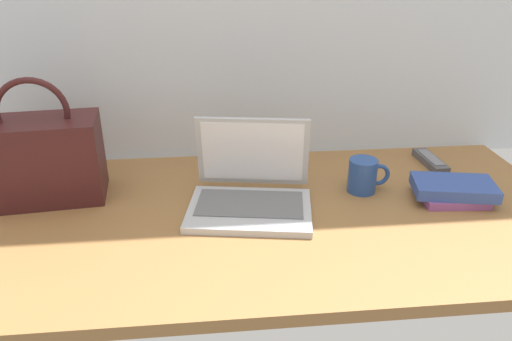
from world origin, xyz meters
TOP-DOWN VIEW (x-y plane):
  - desk at (0.00, 0.00)m, footprint 1.60×0.76m
  - laptop at (-0.03, 0.05)m, footprint 0.34×0.30m
  - coffee_mug at (0.29, 0.09)m, footprint 0.12×0.08m
  - remote_control_near at (0.55, 0.24)m, footprint 0.06×0.16m
  - handbag at (-0.56, 0.14)m, footprint 0.31×0.19m
  - book_stack at (0.51, 0.02)m, footprint 0.23×0.16m

SIDE VIEW (x-z plane):
  - desk at x=0.00m, z-range 0.00..0.03m
  - remote_control_near at x=0.55m, z-range 0.03..0.05m
  - book_stack at x=0.51m, z-range 0.03..0.08m
  - laptop at x=-0.03m, z-range -0.03..0.18m
  - coffee_mug at x=0.29m, z-range 0.03..0.12m
  - handbag at x=-0.56m, z-range -0.02..0.31m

